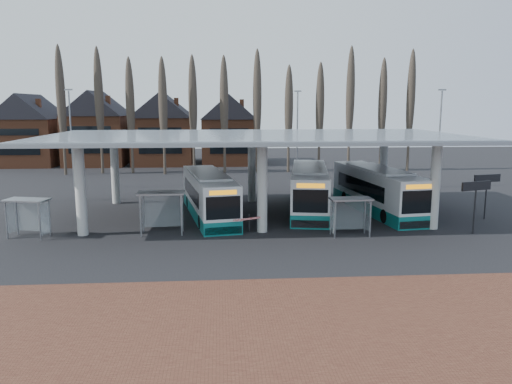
{
  "coord_description": "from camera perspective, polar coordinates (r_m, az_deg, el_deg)",
  "views": [
    {
      "loc": [
        -2.83,
        -30.54,
        8.54
      ],
      "look_at": [
        -0.09,
        7.0,
        1.98
      ],
      "focal_mm": 35.0,
      "sensor_mm": 36.0,
      "label": 1
    }
  ],
  "objects": [
    {
      "name": "lamp_post_c",
      "position": [
        55.55,
        20.22,
        5.98
      ],
      "size": [
        0.8,
        0.16,
        10.17
      ],
      "color": "slate",
      "rests_on": "ground"
    },
    {
      "name": "townhouse_row",
      "position": [
        75.7,
        -14.12,
        7.62
      ],
      "size": [
        36.8,
        10.3,
        12.25
      ],
      "color": "brown",
      "rests_on": "ground"
    },
    {
      "name": "bus_3",
      "position": [
        41.74,
        13.65,
        0.15
      ],
      "size": [
        4.37,
        13.1,
        3.57
      ],
      "rotation": [
        0.0,
        0.0,
        0.13
      ],
      "color": "silver",
      "rests_on": "ground"
    },
    {
      "name": "bus_1",
      "position": [
        38.85,
        -5.42,
        -0.43
      ],
      "size": [
        4.72,
        12.59,
        3.42
      ],
      "rotation": [
        0.0,
        0.0,
        0.17
      ],
      "color": "silver",
      "rests_on": "ground"
    },
    {
      "name": "station_canopy",
      "position": [
        38.75,
        0.03,
        5.66
      ],
      "size": [
        32.0,
        16.0,
        6.34
      ],
      "color": "silver",
      "rests_on": "ground"
    },
    {
      "name": "ground",
      "position": [
        31.84,
        1.09,
        -5.67
      ],
      "size": [
        140.0,
        140.0,
        0.0
      ],
      "primitive_type": "plane",
      "color": "black",
      "rests_on": "ground"
    },
    {
      "name": "shelter_1",
      "position": [
        33.95,
        -10.72,
        -1.25
      ],
      "size": [
        3.12,
        1.61,
        2.86
      ],
      "rotation": [
        0.0,
        0.0,
        0.02
      ],
      "color": "gray",
      "rests_on": "ground"
    },
    {
      "name": "bus_2",
      "position": [
        41.14,
        6.11,
        0.27
      ],
      "size": [
        4.91,
        13.31,
        3.62
      ],
      "rotation": [
        0.0,
        0.0,
        -0.17
      ],
      "color": "silver",
      "rests_on": "ground"
    },
    {
      "name": "info_sign_1",
      "position": [
        41.32,
        24.9,
        1.07
      ],
      "size": [
        2.27,
        0.62,
        3.42
      ],
      "rotation": [
        0.0,
        0.0,
        0.22
      ],
      "color": "black",
      "rests_on": "ground"
    },
    {
      "name": "barrier",
      "position": [
        33.5,
        -0.72,
        -3.2
      ],
      "size": [
        2.28,
        1.17,
        1.23
      ],
      "rotation": [
        0.0,
        0.0,
        0.44
      ],
      "color": "black",
      "rests_on": "ground"
    },
    {
      "name": "shelter_0",
      "position": [
        35.72,
        -24.55,
        -1.8
      ],
      "size": [
        2.99,
        1.98,
        2.55
      ],
      "rotation": [
        0.0,
        0.0,
        -0.23
      ],
      "color": "gray",
      "rests_on": "ground"
    },
    {
      "name": "poplar_row",
      "position": [
        63.6,
        -1.64,
        10.09
      ],
      "size": [
        45.1,
        1.1,
        14.5
      ],
      "color": "#473D33",
      "rests_on": "ground"
    },
    {
      "name": "info_sign_0",
      "position": [
        36.23,
        23.85,
        0.21
      ],
      "size": [
        2.32,
        0.81,
        3.55
      ],
      "rotation": [
        0.0,
        0.0,
        0.29
      ],
      "color": "black",
      "rests_on": "ground"
    },
    {
      "name": "lamp_post_b",
      "position": [
        57.32,
        4.73,
        6.65
      ],
      "size": [
        0.8,
        0.16,
        10.17
      ],
      "color": "slate",
      "rests_on": "ground"
    },
    {
      "name": "brick_strip",
      "position": [
        20.6,
        4.24,
        -14.58
      ],
      "size": [
        70.0,
        10.0,
        0.03
      ],
      "primitive_type": "cube",
      "color": "brown",
      "rests_on": "ground"
    },
    {
      "name": "shelter_2",
      "position": [
        33.48,
        10.69,
        -1.81
      ],
      "size": [
        2.79,
        1.47,
        2.54
      ],
      "rotation": [
        0.0,
        0.0,
        0.04
      ],
      "color": "gray",
      "rests_on": "ground"
    },
    {
      "name": "lamp_post_a",
      "position": [
        54.78,
        -20.35,
        5.92
      ],
      "size": [
        0.8,
        0.16,
        10.17
      ],
      "color": "slate",
      "rests_on": "ground"
    }
  ]
}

